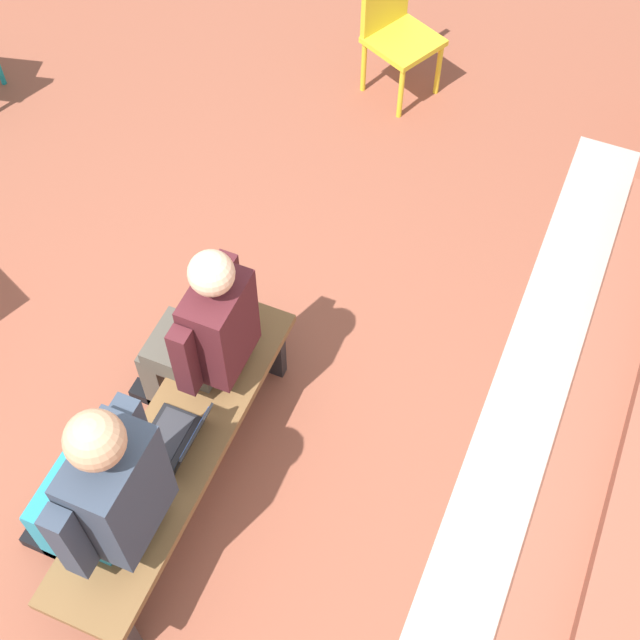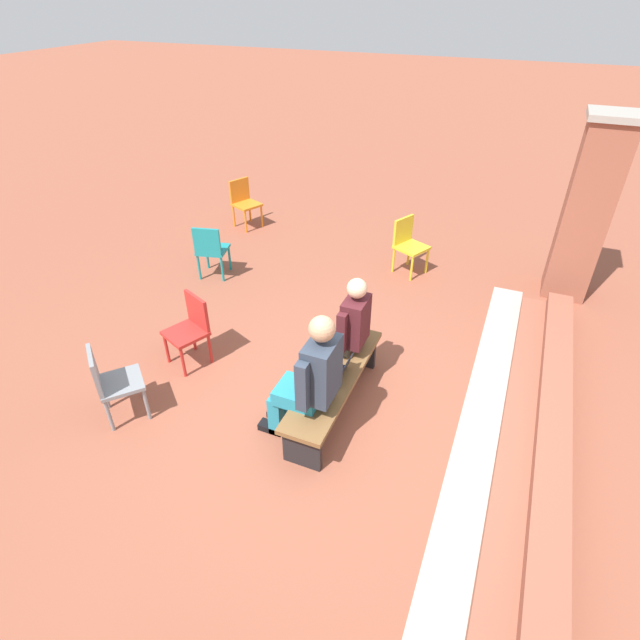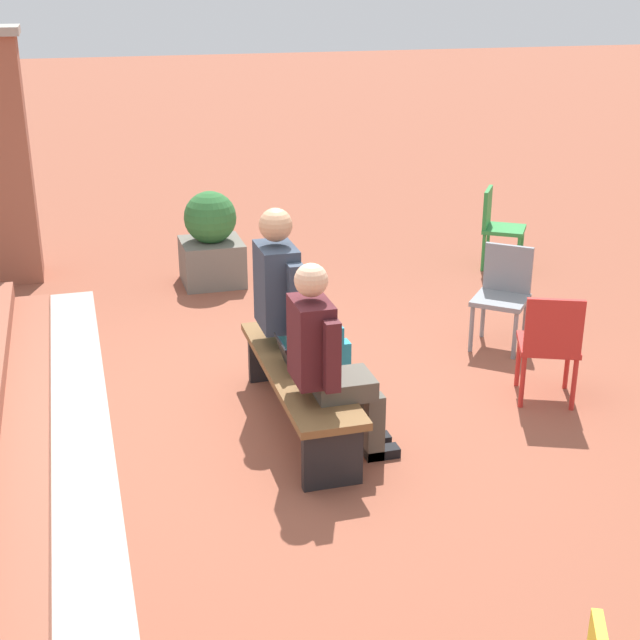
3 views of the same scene
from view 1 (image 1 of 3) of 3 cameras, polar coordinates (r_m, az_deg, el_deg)
The scene contains 8 objects.
ground_plane at distance 4.57m, azimuth -8.04°, elevation -12.86°, with size 60.00×60.00×0.00m, color brown.
concrete_strip at distance 4.45m, azimuth 8.99°, elevation -17.05°, with size 6.53×0.40×0.01m, color #A8A399.
brick_steps at distance 4.39m, azimuth 16.39°, elevation -18.78°, with size 5.73×0.60×0.30m.
bench at distance 4.34m, azimuth -9.08°, elevation -8.48°, with size 1.80×0.44×0.45m.
person_student at distance 4.24m, azimuth -7.54°, elevation -0.83°, with size 0.53×0.67×1.33m.
person_adult at distance 3.87m, azimuth -13.93°, elevation -10.72°, with size 0.60×0.76×1.44m.
laptop at distance 4.21m, azimuth -9.11°, elevation -7.52°, with size 0.32×0.29×0.21m.
plastic_chair_near_bench_right at distance 6.19m, azimuth 4.88°, elevation 18.13°, with size 0.56×0.56×0.84m.
Camera 1 is at (1.30, 1.23, 4.21)m, focal length 50.00 mm.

